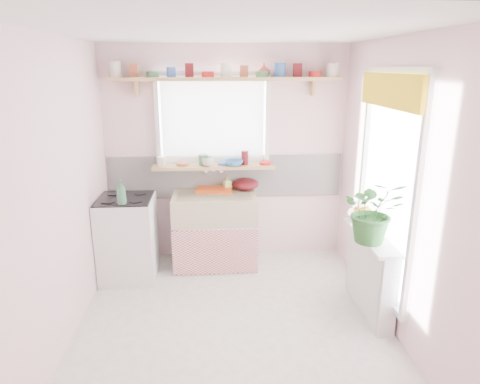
{
  "coord_description": "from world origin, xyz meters",
  "views": [
    {
      "loc": [
        -0.17,
        -3.34,
        2.25
      ],
      "look_at": [
        0.09,
        0.55,
        1.1
      ],
      "focal_mm": 32.0,
      "sensor_mm": 36.0,
      "label": 1
    }
  ],
  "objects": [
    {
      "name": "sill_cup",
      "position": [
        -0.22,
        1.42,
        1.21
      ],
      "size": [
        0.17,
        0.17,
        0.11
      ],
      "primitive_type": "imported",
      "rotation": [
        0.0,
        0.0,
        0.33
      ],
      "color": "beige",
      "rests_on": "windowsill"
    },
    {
      "name": "dish_tray",
      "position": [
        -0.14,
        1.5,
        0.87
      ],
      "size": [
        0.45,
        0.36,
        0.04
      ],
      "primitive_type": "cube",
      "rotation": [
        0.0,
        0.0,
        -0.14
      ],
      "color": "#D84913",
      "rests_on": "sink_unit"
    },
    {
      "name": "cooker",
      "position": [
        -1.1,
        1.05,
        0.46
      ],
      "size": [
        0.58,
        0.58,
        0.93
      ],
      "color": "white",
      "rests_on": "ground"
    },
    {
      "name": "windowsill",
      "position": [
        -0.15,
        1.48,
        1.14
      ],
      "size": [
        1.4,
        0.22,
        0.04
      ],
      "primitive_type": "cube",
      "color": "tan",
      "rests_on": "room"
    },
    {
      "name": "radiator_ledge",
      "position": [
        1.3,
        0.2,
        0.4
      ],
      "size": [
        0.22,
        0.95,
        0.78
      ],
      "color": "white",
      "rests_on": "ground"
    },
    {
      "name": "sill_crockery",
      "position": [
        -0.2,
        1.48,
        1.21
      ],
      "size": [
        1.35,
        0.11,
        0.12
      ],
      "color": "silver",
      "rests_on": "windowsill"
    },
    {
      "name": "fruit",
      "position": [
        1.34,
        0.6,
        0.87
      ],
      "size": [
        0.2,
        0.14,
        0.1
      ],
      "color": "orange",
      "rests_on": "fruit_bowl"
    },
    {
      "name": "colander",
      "position": [
        0.22,
        1.5,
        0.92
      ],
      "size": [
        0.37,
        0.37,
        0.14
      ],
      "primitive_type": "ellipsoid",
      "rotation": [
        0.0,
        0.0,
        0.24
      ],
      "color": "#4F0D13",
      "rests_on": "sink_unit"
    },
    {
      "name": "shelf_vase",
      "position": [
        0.42,
        1.53,
        2.21
      ],
      "size": [
        0.16,
        0.16,
        0.15
      ],
      "primitive_type": "imported",
      "rotation": [
        0.0,
        0.0,
        -0.12
      ],
      "color": "#A24032",
      "rests_on": "pine_shelf"
    },
    {
      "name": "shelf_crockery",
      "position": [
        -0.02,
        1.47,
        2.19
      ],
      "size": [
        2.47,
        0.11,
        0.12
      ],
      "color": "silver",
      "rests_on": "pine_shelf"
    },
    {
      "name": "jade_plant",
      "position": [
        1.21,
        0.04,
        1.06
      ],
      "size": [
        0.59,
        0.54,
        0.57
      ],
      "primitive_type": "imported",
      "rotation": [
        0.0,
        0.0,
        -0.19
      ],
      "color": "#276126",
      "rests_on": "radiator_ledge"
    },
    {
      "name": "pine_shelf",
      "position": [
        0.0,
        1.47,
        2.12
      ],
      "size": [
        2.52,
        0.24,
        0.04
      ],
      "primitive_type": "cube",
      "color": "tan",
      "rests_on": "room"
    },
    {
      "name": "fruit_bowl",
      "position": [
        1.33,
        0.6,
        0.81
      ],
      "size": [
        0.4,
        0.4,
        0.07
      ],
      "primitive_type": "imported",
      "rotation": [
        0.0,
        0.0,
        -0.41
      ],
      "color": "white",
      "rests_on": "radiator_ledge"
    },
    {
      "name": "herb_pot",
      "position": [
        1.21,
        -0.02,
        0.89
      ],
      "size": [
        0.13,
        0.09,
        0.23
      ],
      "primitive_type": "imported",
      "rotation": [
        0.0,
        0.0,
        -0.1
      ],
      "color": "#366327",
      "rests_on": "radiator_ledge"
    },
    {
      "name": "sink_unit",
      "position": [
        -0.15,
        1.29,
        0.43
      ],
      "size": [
        0.95,
        0.65,
        1.11
      ],
      "color": "white",
      "rests_on": "ground"
    },
    {
      "name": "cooker_bottle",
      "position": [
        -1.08,
        0.83,
        1.04
      ],
      "size": [
        0.11,
        0.11,
        0.25
      ],
      "primitive_type": "imported",
      "rotation": [
        0.0,
        0.0,
        -0.1
      ],
      "color": "#38714D",
      "rests_on": "cooker"
    },
    {
      "name": "soap_bottle_sink",
      "position": [
        0.01,
        1.5,
        0.94
      ],
      "size": [
        0.1,
        0.1,
        0.17
      ],
      "primitive_type": "imported",
      "rotation": [
        0.0,
        0.0,
        0.37
      ],
      "color": "#DCEB68",
      "rests_on": "sink_unit"
    },
    {
      "name": "room",
      "position": [
        0.66,
        0.86,
        1.37
      ],
      "size": [
        3.2,
        3.2,
        3.2
      ],
      "color": "white",
      "rests_on": "ground"
    },
    {
      "name": "sill_bowl",
      "position": [
        0.08,
        1.42,
        1.19
      ],
      "size": [
        0.26,
        0.26,
        0.07
      ],
      "primitive_type": "imported",
      "rotation": [
        0.0,
        0.0,
        0.31
      ],
      "color": "teal",
      "rests_on": "windowsill"
    }
  ]
}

